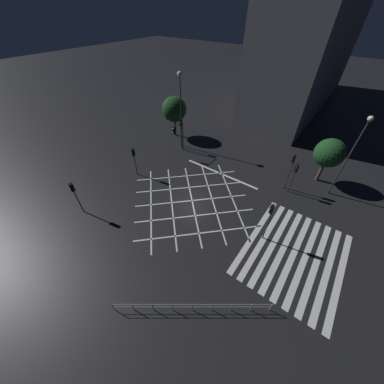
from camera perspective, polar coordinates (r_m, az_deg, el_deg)
name	(u,v)px	position (r m, az deg, el deg)	size (l,w,h in m)	color
ground_plane	(192,201)	(23.44, 0.00, -2.29)	(200.00, 200.00, 0.00)	black
road_markings	(258,232)	(21.52, 17.25, -10.26)	(15.08, 22.41, 0.01)	silver
office_building	(316,35)	(50.85, 30.24, 32.51)	(36.20, 10.06, 23.56)	slate
traffic_light_median_south	(270,215)	(18.98, 19.99, -5.83)	(0.36, 0.39, 4.32)	#2D2D30
traffic_light_nw_cross	(75,192)	(23.18, -28.84, -0.06)	(0.36, 0.39, 3.87)	#2D2D30
traffic_light_se_cross	(292,165)	(25.43, 25.02, 6.59)	(0.36, 0.39, 4.51)	#2D2D30
traffic_light_se_main	(295,173)	(25.23, 25.70, 4.63)	(0.39, 0.36, 3.79)	#2D2D30
traffic_light_ne_main	(178,133)	(29.55, -3.79, 15.54)	(2.11, 0.36, 4.40)	#2D2D30
traffic_light_median_north	(134,156)	(26.30, -15.15, 9.13)	(0.36, 0.39, 3.74)	#2D2D30
traffic_light_ne_cross	(181,128)	(30.71, -2.91, 16.67)	(0.36, 0.39, 4.52)	#2D2D30
street_lamp_east	(180,92)	(29.71, -3.13, 24.97)	(0.63, 0.63, 10.07)	#2D2D30
street_lamp_west	(355,146)	(25.91, 37.34, 9.73)	(0.48, 0.48, 8.95)	#2D2D30
street_tree_near	(174,109)	(34.24, -4.76, 21.11)	(3.66, 3.66, 6.03)	brown
street_tree_far	(329,153)	(28.39, 32.79, 8.69)	(3.19, 3.19, 5.38)	brown
pedestrian_railing	(192,306)	(16.73, 0.00, -28.20)	(6.60, 8.86, 1.05)	#9EA0A5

